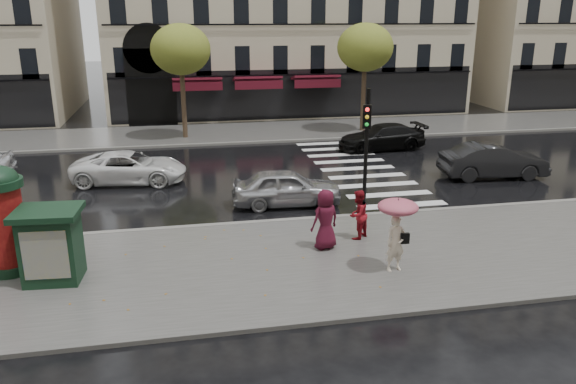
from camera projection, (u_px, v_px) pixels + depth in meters
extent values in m
plane|color=black|center=(266.00, 260.00, 16.98)|extent=(160.00, 160.00, 0.00)
cube|color=#474744|center=(269.00, 265.00, 16.49)|extent=(90.00, 7.00, 0.12)
cube|color=#474744|center=(218.00, 133.00, 34.73)|extent=(90.00, 6.00, 0.12)
cube|color=slate|center=(253.00, 223.00, 19.76)|extent=(90.00, 0.25, 0.14)
cube|color=slate|center=(222.00, 144.00, 31.92)|extent=(90.00, 0.25, 0.14)
cube|color=silver|center=(358.00, 168.00, 27.06)|extent=(3.60, 11.75, 0.01)
cylinder|color=#38281C|center=(183.00, 95.00, 32.65)|extent=(0.28, 0.28, 5.20)
ellipsoid|color=#4E6620|center=(181.00, 49.00, 31.87)|extent=(3.40, 3.40, 2.89)
cylinder|color=#38281C|center=(364.00, 90.00, 34.69)|extent=(0.28, 0.28, 5.20)
ellipsoid|color=#4E6620|center=(365.00, 47.00, 33.90)|extent=(3.40, 3.40, 2.89)
imported|color=#F0DEC6|center=(396.00, 243.00, 15.79)|extent=(0.65, 0.48, 1.63)
cylinder|color=black|center=(397.00, 225.00, 15.62)|extent=(0.02, 0.02, 1.03)
ellipsoid|color=#B7226D|center=(398.00, 207.00, 15.46)|extent=(1.13, 1.13, 0.40)
cone|color=black|center=(398.00, 199.00, 15.39)|extent=(0.04, 0.04, 0.09)
cube|color=black|center=(405.00, 238.00, 15.72)|extent=(0.24, 0.11, 0.30)
imported|color=maroon|center=(358.00, 215.00, 18.08)|extent=(1.00, 0.98, 1.62)
imported|color=#490E20|center=(325.00, 219.00, 17.26)|extent=(1.08, 0.89, 1.90)
cylinder|color=black|center=(11.00, 266.00, 15.95)|extent=(1.25, 1.25, 0.27)
cylinder|color=maroon|center=(4.00, 225.00, 15.57)|extent=(1.08, 1.08, 2.24)
cylinder|color=black|center=(366.00, 154.00, 19.61)|extent=(0.14, 0.14, 4.59)
cube|color=black|center=(367.00, 117.00, 18.95)|extent=(0.34, 0.30, 0.80)
cube|color=black|center=(52.00, 248.00, 15.17)|extent=(1.51, 1.27, 1.87)
cube|color=black|center=(47.00, 212.00, 14.86)|extent=(1.80, 1.55, 0.16)
imported|color=#B0B1B5|center=(287.00, 187.00, 21.65)|extent=(4.30, 1.92, 1.44)
imported|color=black|center=(493.00, 161.00, 25.34)|extent=(4.84, 2.05, 1.55)
imported|color=white|center=(130.00, 167.00, 24.60)|extent=(5.17, 2.91, 1.36)
imported|color=black|center=(382.00, 137.00, 30.65)|extent=(4.89, 2.22, 1.39)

